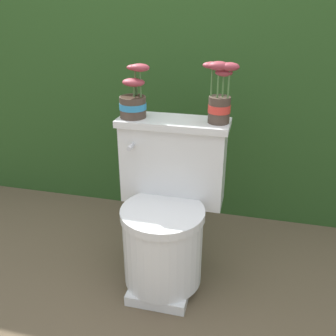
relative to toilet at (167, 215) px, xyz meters
name	(u,v)px	position (x,y,z in m)	size (l,w,h in m)	color
ground_plane	(147,282)	(-0.08, -0.07, -0.35)	(12.00, 12.00, 0.00)	brown
hedge_backdrop	(193,73)	(-0.08, 1.06, 0.45)	(3.74, 0.83, 1.59)	#284C1E
toilet	(167,215)	(0.00, 0.00, 0.00)	(0.50, 0.48, 0.76)	silver
potted_plant_left	(134,99)	(-0.18, 0.12, 0.50)	(0.14, 0.12, 0.24)	#47382D
potted_plant_midleft	(220,97)	(0.20, 0.12, 0.52)	(0.15, 0.10, 0.26)	#47382D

